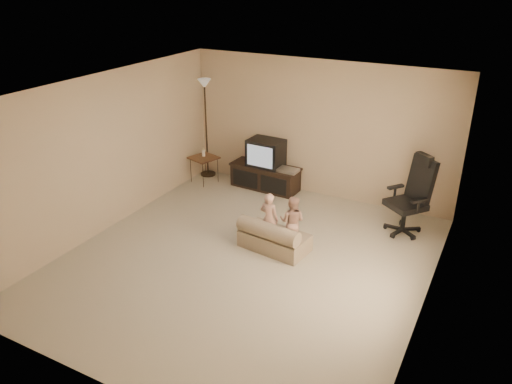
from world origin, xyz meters
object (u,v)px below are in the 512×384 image
Objects in this scene: office_chair at (410,205)px; floor_lamp at (205,106)px; toddler_right at (292,221)px; side_table at (204,158)px; toddler_left at (269,219)px; child_sofa at (273,238)px; tv_stand at (266,169)px.

floor_lamp reaches higher than office_chair.
toddler_right is (2.71, -1.82, -1.03)m from floor_lamp.
office_chair is at bearing -145.88° from toddler_right.
office_chair reaches higher than side_table.
side_table is 0.36× the size of floor_lamp.
toddler_left is 1.03× the size of toddler_right.
child_sofa is (2.51, -2.07, -1.24)m from floor_lamp.
toddler_left is (2.22, -1.57, -0.09)m from side_table.
tv_stand is 1.26m from side_table.
floor_lamp is at bearing -40.67° from toddler_right.
toddler_left is (2.37, -1.92, -1.02)m from floor_lamp.
floor_lamp is at bearing 112.80° from side_table.
tv_stand is at bearing 127.00° from child_sofa.
tv_stand is at bearing -2.47° from floor_lamp.
toddler_left reaches higher than toddler_right.
side_table is 0.86× the size of toddler_right.
tv_stand is 2.86m from office_chair.
floor_lamp is 2.40× the size of toddler_right.
floor_lamp is (-4.18, 0.55, 0.97)m from office_chair.
toddler_right is at bearing -161.58° from toddler_left.
toddler_right is (2.56, -1.47, -0.10)m from side_table.
child_sofa is (2.36, -1.72, -0.31)m from side_table.
toddler_left reaches higher than side_table.
office_chair is at bearing 49.84° from child_sofa.
floor_lamp is at bearing 147.81° from child_sofa.
child_sofa is at bearing 45.36° from toddler_right.
floor_lamp reaches higher than side_table.
toddler_right is (0.20, 0.25, 0.21)m from child_sofa.
tv_stand is 1.63× the size of toddler_left.
tv_stand is at bearing -151.65° from office_chair.
tv_stand is 1.71m from floor_lamp.
side_table is (-4.03, 0.20, 0.04)m from office_chair.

